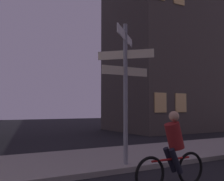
{
  "coord_description": "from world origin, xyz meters",
  "views": [
    {
      "loc": [
        -5.08,
        -0.02,
        1.68
      ],
      "look_at": [
        -1.62,
        6.11,
        2.14
      ],
      "focal_mm": 42.77,
      "sensor_mm": 36.0,
      "label": 1
    }
  ],
  "objects": [
    {
      "name": "cyclist",
      "position": [
        -1.19,
        4.28,
        0.75
      ],
      "size": [
        1.82,
        0.32,
        1.61
      ],
      "color": "black",
      "rests_on": "ground_plane"
    },
    {
      "name": "signpost",
      "position": [
        -1.13,
        6.23,
        2.52
      ],
      "size": [
        1.47,
        1.28,
        3.9
      ],
      "color": "gray",
      "rests_on": "sidewalk_kerb"
    },
    {
      "name": "building_right_block",
      "position": [
        8.67,
        15.7,
        8.48
      ],
      "size": [
        8.27,
        6.3,
        16.96
      ],
      "color": "#4C443D",
      "rests_on": "ground_plane"
    },
    {
      "name": "sidewalk_kerb",
      "position": [
        0.0,
        7.6,
        0.07
      ],
      "size": [
        40.0,
        3.45,
        0.14
      ],
      "primitive_type": "cube",
      "color": "gray",
      "rests_on": "ground_plane"
    }
  ]
}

